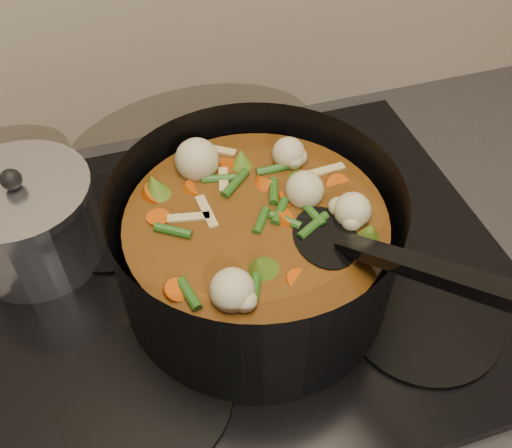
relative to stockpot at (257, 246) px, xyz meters
name	(u,v)px	position (x,y,z in m)	size (l,w,h in m)	color
counter	(256,423)	(0.01, 0.03, -0.55)	(2.64, 0.64, 0.91)	brown
stovetop	(256,270)	(0.01, 0.03, -0.08)	(0.62, 0.54, 0.03)	black
stockpot	(257,246)	(0.00, 0.00, 0.00)	(0.35, 0.41, 0.23)	black
saucepan	(29,221)	(-0.25, 0.13, -0.01)	(0.17, 0.17, 0.14)	silver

